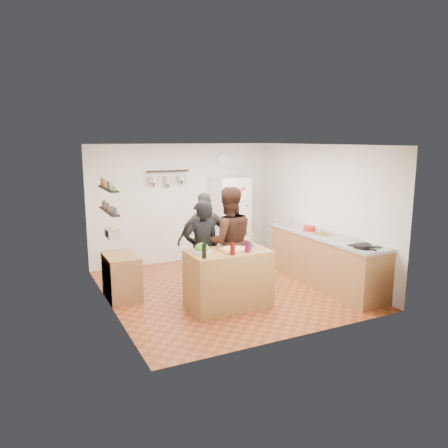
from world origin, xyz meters
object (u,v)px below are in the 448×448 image
wall_clock (223,160)px  salad_bowl (202,251)px  fridge (230,218)px  pepper_mill (252,242)px  wine_bottle (204,251)px  person_center (228,242)px  person_left (202,251)px  salt_canister (249,247)px  red_bowl (309,228)px  skillet (362,246)px  counter_run (325,260)px  prep_island (228,279)px  person_back (206,241)px  side_table (122,276)px

wall_clock → salad_bowl: bearing=-121.6°
fridge → pepper_mill: bearing=-109.0°
wine_bottle → person_center: (0.74, 0.71, -0.10)m
person_left → salt_canister: bearing=134.9°
salt_canister → person_center: size_ratio=0.07×
salad_bowl → fridge: size_ratio=0.16×
pepper_mill → red_bowl: (1.54, 0.56, -0.03)m
wine_bottle → fridge: (1.79, 2.72, -0.11)m
salad_bowl → red_bowl: (2.41, 0.56, 0.03)m
person_left → skillet: 2.53m
salt_canister → counter_run: salt_canister is taller
wine_bottle → red_bowl: 2.63m
salad_bowl → wine_bottle: (-0.08, -0.27, 0.08)m
pepper_mill → skillet: size_ratio=0.60×
prep_island → wine_bottle: wine_bottle is taller
person_left → red_bowl: bearing=-173.0°
counter_run → wall_clock: size_ratio=8.77×
wall_clock → red_bowl: bearing=-72.5°
salad_bowl → wall_clock: bearing=58.4°
prep_island → person_back: (0.06, 0.99, 0.39)m
salt_canister → wall_clock: size_ratio=0.40×
skillet → person_left: bearing=149.3°
red_bowl → side_table: size_ratio=0.28×
wall_clock → side_table: bearing=-148.0°
person_back → counter_run: 2.17m
counter_run → skillet: skillet is taller
prep_island → wine_bottle: size_ratio=6.04×
salad_bowl → salt_canister: salt_canister is taller
salad_bowl → pepper_mill: pepper_mill is taller
skillet → fridge: bearing=101.1°
salt_canister → wall_clock: bearing=71.4°
person_center → red_bowl: bearing=-163.1°
pepper_mill → person_center: 0.49m
person_left → person_center: size_ratio=0.90×
wine_bottle → person_back: size_ratio=0.12×
skillet → wall_clock: (-0.65, 3.64, 1.20)m
pepper_mill → salt_canister: pepper_mill is taller
prep_island → person_center: size_ratio=0.68×
prep_island → counter_run: size_ratio=0.48×
red_bowl → side_table: red_bowl is taller
prep_island → pepper_mill: pepper_mill is taller
counter_run → wine_bottle: bearing=-170.6°
skillet → side_table: bearing=149.7°
person_back → red_bowl: (1.93, -0.38, 0.12)m
person_center → counter_run: bearing=-176.3°
red_bowl → skillet: bearing=-92.0°
person_center → red_bowl: size_ratio=8.10×
salt_canister → red_bowl: bearing=23.4°
salt_canister → salad_bowl: bearing=166.7°
fridge → person_left: bearing=-127.1°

